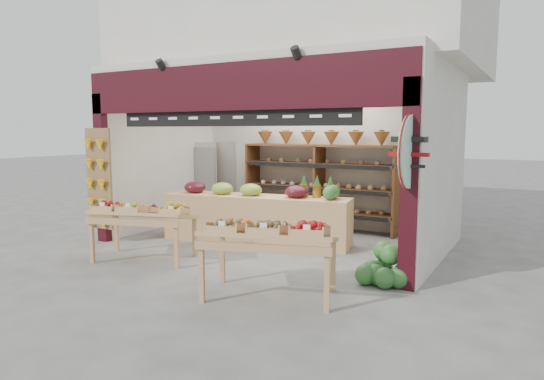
{
  "coord_description": "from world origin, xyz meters",
  "views": [
    {
      "loc": [
        4.22,
        -7.08,
        2.01
      ],
      "look_at": [
        0.29,
        -0.2,
        1.03
      ],
      "focal_mm": 32.0,
      "sensor_mm": 36.0,
      "label": 1
    }
  ],
  "objects": [
    {
      "name": "mid_counter",
      "position": [
        -0.29,
        0.22,
        0.46
      ],
      "size": [
        3.46,
        1.23,
        1.07
      ],
      "color": "tan",
      "rests_on": "ground"
    },
    {
      "name": "watermelon_pile",
      "position": [
        2.45,
        -0.95,
        0.19
      ],
      "size": [
        0.74,
        0.69,
        0.53
      ],
      "color": "#1B5321",
      "rests_on": "ground"
    },
    {
      "name": "back_shelving",
      "position": [
        0.18,
        1.93,
        1.25
      ],
      "size": [
        3.25,
        0.53,
        1.99
      ],
      "color": "brown",
      "rests_on": "ground"
    },
    {
      "name": "gift_sign",
      "position": [
        2.75,
        -1.15,
        1.75
      ],
      "size": [
        0.04,
        0.93,
        0.92
      ],
      "color": "#C3F5DC",
      "rests_on": "ground"
    },
    {
      "name": "cardboard_stack",
      "position": [
        -0.94,
        0.23,
        0.23
      ],
      "size": [
        0.95,
        0.69,
        0.63
      ],
      "color": "beige",
      "rests_on": "ground"
    },
    {
      "name": "display_table_left",
      "position": [
        -1.29,
        -1.64,
        0.74
      ],
      "size": [
        1.68,
        1.25,
        0.97
      ],
      "color": "tan",
      "rests_on": "ground"
    },
    {
      "name": "refrigerator",
      "position": [
        -2.4,
        1.84,
        0.87
      ],
      "size": [
        0.7,
        0.7,
        1.74
      ],
      "primitive_type": "cube",
      "rotation": [
        0.0,
        0.0,
        -0.04
      ],
      "color": "silver",
      "rests_on": "ground"
    },
    {
      "name": "display_table_right",
      "position": [
        1.37,
        -2.14,
        0.79
      ],
      "size": [
        1.77,
        1.31,
        1.01
      ],
      "color": "tan",
      "rests_on": "ground"
    },
    {
      "name": "banana_board",
      "position": [
        -2.73,
        -1.17,
        1.12
      ],
      "size": [
        0.6,
        0.15,
        1.8
      ],
      "color": "brown",
      "rests_on": "ground"
    },
    {
      "name": "ground",
      "position": [
        0.0,
        0.0,
        0.0
      ],
      "size": [
        60.0,
        60.0,
        0.0
      ],
      "primitive_type": "plane",
      "color": "#60615C",
      "rests_on": "ground"
    },
    {
      "name": "shop_structure",
      "position": [
        0.0,
        1.61,
        3.92
      ],
      "size": [
        6.36,
        5.12,
        5.4
      ],
      "color": "silver",
      "rests_on": "ground"
    }
  ]
}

